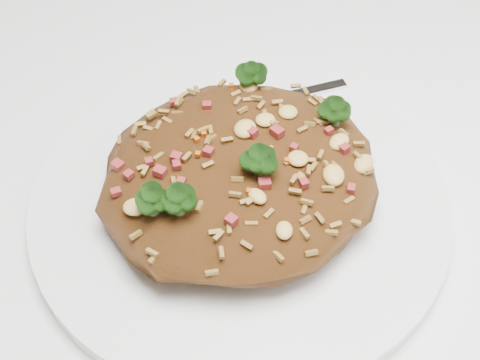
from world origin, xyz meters
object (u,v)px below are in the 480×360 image
at_px(plate, 240,201).
at_px(fried_rice, 240,167).
at_px(fork, 257,104).
at_px(dining_table, 222,356).

bearing_deg(plate, fried_rice, 85.13).
distance_m(fried_rice, fork, 0.09).
distance_m(plate, fried_rice, 0.04).
relative_size(dining_table, fork, 7.45).
height_order(plate, fried_rice, fried_rice).
xyz_separation_m(plate, fork, (0.06, 0.07, 0.01)).
bearing_deg(fork, plate, -116.93).
bearing_deg(fork, fried_rice, -116.95).
height_order(dining_table, plate, plate).
relative_size(dining_table, fried_rice, 6.51).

